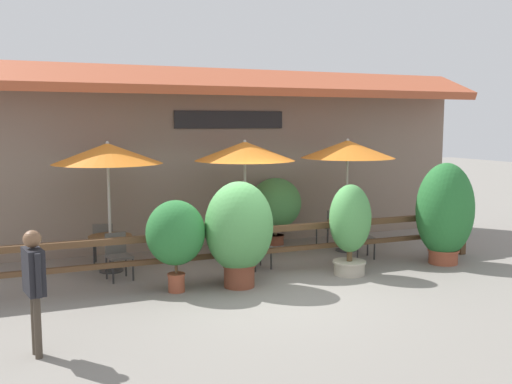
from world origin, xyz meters
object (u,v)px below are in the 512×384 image
at_px(patio_umbrella_middle, 245,151).
at_px(chair_middle_streetside, 256,244).
at_px(chair_far_wallside, 330,225).
at_px(patio_umbrella_far, 348,149).
at_px(potted_plant_corner_fern, 239,229).
at_px(potted_plant_entrance_palm, 445,212).
at_px(pedestrian, 34,276).
at_px(potted_plant_small_flowering, 176,234).
at_px(chair_near_wallside, 104,241).
at_px(chair_near_streetside, 118,253).
at_px(chair_middle_wallside, 234,232).
at_px(dining_table_middle, 245,234).
at_px(dining_table_far, 346,226).
at_px(patio_umbrella_near, 108,154).
at_px(chair_far_streetside, 362,235).
at_px(potted_plant_tall_tropical, 350,224).
at_px(potted_plant_broad_leaf, 276,204).
at_px(dining_table_near, 110,243).

height_order(patio_umbrella_middle, chair_middle_streetside, patio_umbrella_middle).
bearing_deg(chair_far_wallside, patio_umbrella_far, 78.69).
height_order(patio_umbrella_far, potted_plant_corner_fern, patio_umbrella_far).
bearing_deg(potted_plant_entrance_palm, pedestrian, -166.56).
bearing_deg(potted_plant_small_flowering, chair_near_wallside, 110.33).
height_order(chair_near_streetside, chair_near_wallside, same).
bearing_deg(chair_middle_wallside, dining_table_middle, 94.12).
bearing_deg(dining_table_far, chair_middle_wallside, 163.49).
xyz_separation_m(patio_umbrella_near, chair_far_wallside, (5.23, 0.51, -1.84)).
relative_size(patio_umbrella_near, chair_near_streetside, 2.95).
xyz_separation_m(chair_far_streetside, pedestrian, (-6.71, -3.02, 0.54)).
height_order(chair_far_streetside, potted_plant_corner_fern, potted_plant_corner_fern).
height_order(chair_far_wallside, potted_plant_corner_fern, potted_plant_corner_fern).
bearing_deg(dining_table_far, patio_umbrella_middle, 179.34).
height_order(dining_table_middle, patio_umbrella_far, patio_umbrella_far).
bearing_deg(chair_near_streetside, chair_middle_wallside, 13.05).
height_order(chair_near_streetside, patio_umbrella_far, patio_umbrella_far).
bearing_deg(potted_plant_tall_tropical, potted_plant_corner_fern, 178.95).
xyz_separation_m(chair_far_wallside, potted_plant_broad_leaf, (-1.17, 0.56, 0.49)).
bearing_deg(dining_table_middle, potted_plant_broad_leaf, 44.02).
height_order(potted_plant_tall_tropical, potted_plant_broad_leaf, potted_plant_tall_tropical).
bearing_deg(potted_plant_tall_tropical, chair_near_streetside, 162.11).
bearing_deg(potted_plant_broad_leaf, patio_umbrella_far, -45.64).
xyz_separation_m(chair_middle_streetside, dining_table_far, (2.50, 0.68, 0.08)).
bearing_deg(potted_plant_corner_fern, chair_middle_streetside, 54.76).
height_order(patio_umbrella_near, potted_plant_tall_tropical, patio_umbrella_near).
distance_m(chair_middle_streetside, potted_plant_entrance_palm, 3.98).
xyz_separation_m(chair_near_streetside, chair_far_wallside, (5.17, 1.15, 0.00)).
height_order(chair_middle_wallside, potted_plant_tall_tropical, potted_plant_tall_tropical).
bearing_deg(potted_plant_broad_leaf, dining_table_middle, -135.98).
bearing_deg(patio_umbrella_middle, patio_umbrella_far, -0.66).
height_order(patio_umbrella_near, patio_umbrella_far, same).
bearing_deg(potted_plant_small_flowering, dining_table_middle, 41.15).
bearing_deg(chair_near_wallside, potted_plant_corner_fern, 139.59).
height_order(dining_table_near, potted_plant_broad_leaf, potted_plant_broad_leaf).
bearing_deg(chair_near_streetside, potted_plant_tall_tropical, -28.46).
distance_m(dining_table_near, potted_plant_broad_leaf, 4.21).
distance_m(chair_middle_streetside, patio_umbrella_far, 3.18).
bearing_deg(dining_table_middle, chair_near_wallside, 164.78).
bearing_deg(chair_far_wallside, potted_plant_entrance_palm, 103.26).
xyz_separation_m(potted_plant_broad_leaf, pedestrian, (-5.50, -4.95, 0.05)).
height_order(chair_middle_streetside, chair_far_streetside, same).
xyz_separation_m(patio_umbrella_middle, potted_plant_entrance_palm, (3.75, -1.82, -1.24)).
distance_m(chair_near_streetside, chair_far_wallside, 5.30).
bearing_deg(chair_middle_wallside, chair_near_streetside, 27.54).
relative_size(chair_far_streetside, pedestrian, 0.54).
relative_size(dining_table_near, chair_near_wallside, 0.97).
distance_m(dining_table_near, dining_table_far, 5.27).
bearing_deg(chair_middle_streetside, patio_umbrella_middle, 76.31).
height_order(patio_umbrella_near, pedestrian, patio_umbrella_near).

